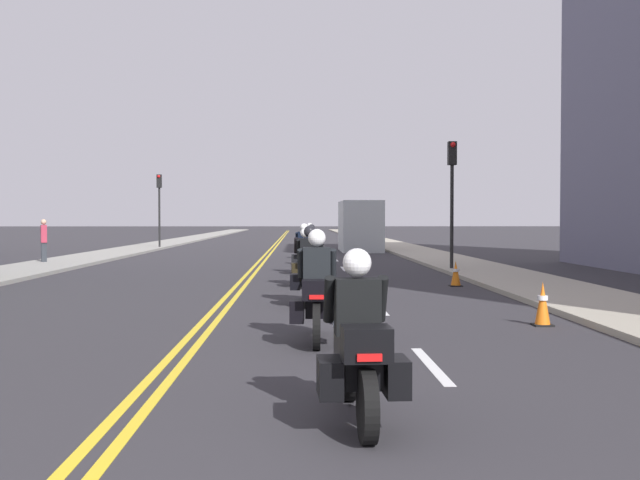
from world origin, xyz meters
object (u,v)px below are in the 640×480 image
motorcycle_5 (312,249)px  traffic_light_far (159,197)px  motorcycle_6 (310,245)px  motorcycle_0 (358,352)px  motorcycle_3 (305,263)px  traffic_cone_1 (543,304)px  motorcycle_4 (304,254)px  traffic_light_near (452,181)px  parked_truck (359,228)px  traffic_cone_0 (456,274)px  motorcycle_1 (317,296)px  pedestrian_0 (44,241)px  motorcycle_2 (310,273)px

motorcycle_5 → traffic_light_far: 19.04m
motorcycle_5 → motorcycle_6: motorcycle_6 is taller
motorcycle_0 → motorcycle_3: size_ratio=0.92×
traffic_cone_1 → motorcycle_6: bearing=99.8°
motorcycle_0 → motorcycle_4: 18.25m
motorcycle_0 → traffic_light_near: size_ratio=0.46×
traffic_light_far → parked_truck: traffic_light_far is taller
traffic_cone_0 → parked_truck: (-0.77, 22.63, 0.94)m
traffic_cone_1 → traffic_light_near: size_ratio=0.17×
motorcycle_1 → traffic_cone_1: bearing=24.6°
traffic_cone_1 → pedestrian_0: size_ratio=0.42×
motorcycle_3 → motorcycle_6: 13.56m
motorcycle_4 → traffic_light_near: size_ratio=0.48×
motorcycle_3 → traffic_light_near: 7.89m
motorcycle_5 → traffic_light_far: traffic_light_far is taller
motorcycle_2 → traffic_light_near: (5.02, 9.83, 2.44)m
motorcycle_1 → parked_truck: (3.19, 31.78, 0.59)m
motorcycle_6 → traffic_cone_0: motorcycle_6 is taller
motorcycle_6 → traffic_light_near: 9.66m
parked_truck → motorcycle_6: bearing=-108.2°
motorcycle_2 → traffic_light_near: traffic_light_near is taller
motorcycle_0 → motorcycle_1: 4.38m
motorcycle_4 → traffic_cone_1: 12.86m
motorcycle_2 → traffic_cone_0: size_ratio=3.35×
parked_truck → pedestrian_0: bearing=-136.7°
motorcycle_0 → traffic_light_near: bearing=73.7°
motorcycle_3 → motorcycle_4: motorcycle_4 is taller
traffic_light_near → motorcycle_2: bearing=-117.1°
motorcycle_2 → traffic_light_near: 11.31m
motorcycle_5 → motorcycle_6: (-0.01, 4.52, -0.00)m
motorcycle_3 → motorcycle_0: bearing=-91.1°
motorcycle_1 → motorcycle_4: size_ratio=1.00×
motorcycle_4 → traffic_cone_1: size_ratio=2.86×
motorcycle_5 → traffic_cone_1: (3.64, -16.60, -0.28)m
motorcycle_1 → traffic_cone_0: 9.98m
motorcycle_3 → pedestrian_0: pedestrian_0 is taller
motorcycle_2 → traffic_light_far: bearing=109.2°
motorcycle_2 → motorcycle_6: bearing=92.3°
traffic_light_far → traffic_cone_0: bearing=-63.8°
motorcycle_3 → traffic_light_near: traffic_light_near is taller
motorcycle_2 → traffic_light_far: traffic_light_far is taller
motorcycle_0 → motorcycle_4: bearing=88.7°
motorcycle_5 → pedestrian_0: pedestrian_0 is taller
motorcycle_6 → traffic_light_near: bearing=-57.2°
motorcycle_5 → motorcycle_6: bearing=92.6°
motorcycle_5 → traffic_light_near: 6.40m
motorcycle_0 → motorcycle_6: (-0.03, 27.13, 0.01)m
traffic_light_far → motorcycle_4: bearing=-67.8°
traffic_light_near → traffic_light_far: bearing=124.1°
motorcycle_2 → motorcycle_6: size_ratio=1.02×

